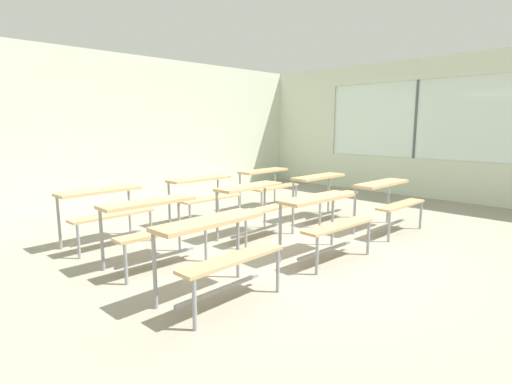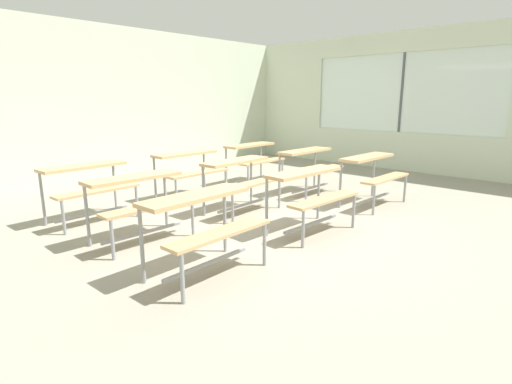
% 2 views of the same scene
% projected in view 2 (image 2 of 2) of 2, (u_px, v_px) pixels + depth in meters
% --- Properties ---
extents(ground, '(10.00, 9.00, 0.05)m').
position_uv_depth(ground, '(269.00, 224.00, 5.27)').
color(ground, gray).
extents(wall_back, '(10.00, 0.12, 3.00)m').
position_uv_depth(wall_back, '(99.00, 103.00, 7.90)').
color(wall_back, beige).
rests_on(wall_back, ground).
extents(wall_right, '(0.12, 9.00, 3.00)m').
position_uv_depth(wall_right, '(430.00, 105.00, 8.40)').
color(wall_right, beige).
rests_on(wall_right, ground).
extents(desk_bench_r0c0, '(1.11, 0.62, 0.74)m').
position_uv_depth(desk_bench_r0c0, '(204.00, 215.00, 3.61)').
color(desk_bench_r0c0, tan).
rests_on(desk_bench_r0c0, ground).
extents(desk_bench_r0c1, '(1.13, 0.64, 0.74)m').
position_uv_depth(desk_bench_r0c1, '(311.00, 186.00, 4.79)').
color(desk_bench_r0c1, tan).
rests_on(desk_bench_r0c1, ground).
extents(desk_bench_r0c2, '(1.11, 0.61, 0.74)m').
position_uv_depth(desk_bench_r0c2, '(373.00, 168.00, 6.01)').
color(desk_bench_r0c2, tan).
rests_on(desk_bench_r0c2, ground).
extents(desk_bench_r1c0, '(1.11, 0.61, 0.74)m').
position_uv_depth(desk_bench_r1c0, '(139.00, 193.00, 4.46)').
color(desk_bench_r1c0, tan).
rests_on(desk_bench_r1c0, ground).
extents(desk_bench_r1c1, '(1.13, 0.64, 0.74)m').
position_uv_depth(desk_bench_r1c1, '(241.00, 173.00, 5.64)').
color(desk_bench_r1c1, tan).
rests_on(desk_bench_r1c1, ground).
extents(desk_bench_r1c2, '(1.11, 0.60, 0.74)m').
position_uv_depth(desk_bench_r1c2, '(310.00, 161.00, 6.73)').
color(desk_bench_r1c2, tan).
rests_on(desk_bench_r1c2, ground).
extents(desk_bench_r2c0, '(1.12, 0.63, 0.74)m').
position_uv_depth(desk_bench_r2c0, '(89.00, 179.00, 5.21)').
color(desk_bench_r2c0, tan).
rests_on(desk_bench_r2c0, ground).
extents(desk_bench_r2c1, '(1.10, 0.59, 0.74)m').
position_uv_depth(desk_bench_r2c1, '(190.00, 164.00, 6.40)').
color(desk_bench_r2c1, tan).
rests_on(desk_bench_r2c1, ground).
extents(desk_bench_r2c2, '(1.12, 0.62, 0.74)m').
position_uv_depth(desk_bench_r2c2, '(254.00, 154.00, 7.55)').
color(desk_bench_r2c2, tan).
rests_on(desk_bench_r2c2, ground).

